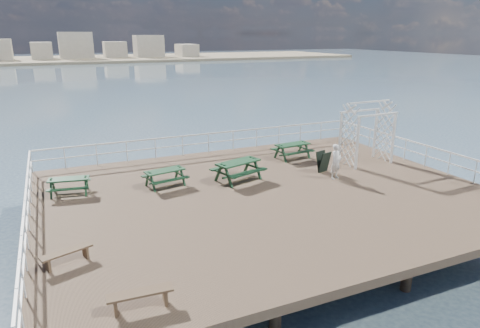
% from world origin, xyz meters
% --- Properties ---
extents(ground, '(18.00, 14.00, 0.30)m').
position_xyz_m(ground, '(0.00, 0.00, -0.15)').
color(ground, brown).
rests_on(ground, ground).
extents(sea_backdrop, '(300.00, 300.00, 9.20)m').
position_xyz_m(sea_backdrop, '(12.54, 134.07, -0.51)').
color(sea_backdrop, '#42576F').
rests_on(sea_backdrop, ground).
extents(railing, '(17.77, 13.76, 1.10)m').
position_xyz_m(railing, '(-0.07, 2.57, 0.87)').
color(railing, silver).
rests_on(railing, ground).
extents(picnic_table_a, '(1.78, 1.54, 0.77)m').
position_xyz_m(picnic_table_a, '(-7.40, 3.12, 0.49)').
color(picnic_table_a, '#153C1F').
rests_on(picnic_table_a, ground).
extents(picnic_table_b, '(1.90, 1.64, 0.81)m').
position_xyz_m(picnic_table_b, '(-3.58, 2.48, 0.52)').
color(picnic_table_b, '#153C1F').
rests_on(picnic_table_b, ground).
extents(picnic_table_c, '(1.97, 1.65, 0.89)m').
position_xyz_m(picnic_table_c, '(3.62, 3.96, 0.57)').
color(picnic_table_c, '#153C1F').
rests_on(picnic_table_c, ground).
extents(picnic_table_d, '(2.42, 2.16, 0.99)m').
position_xyz_m(picnic_table_d, '(-0.40, 1.90, 0.63)').
color(picnic_table_d, '#153C1F').
rests_on(picnic_table_d, ground).
extents(flat_bench_near, '(1.58, 0.46, 0.45)m').
position_xyz_m(flat_bench_near, '(-6.31, -5.71, 0.34)').
color(flat_bench_near, brown).
rests_on(flat_bench_near, ground).
extents(flat_bench_far, '(1.47, 0.81, 0.41)m').
position_xyz_m(flat_bench_far, '(-7.80, -2.79, 0.31)').
color(flat_bench_far, brown).
rests_on(flat_bench_far, ground).
extents(trellis_arbor, '(2.58, 1.46, 3.14)m').
position_xyz_m(trellis_arbor, '(6.57, 1.73, 1.39)').
color(trellis_arbor, silver).
rests_on(trellis_arbor, ground).
extents(sandwich_board, '(0.71, 0.60, 1.01)m').
position_xyz_m(sandwich_board, '(3.74, 1.34, 0.49)').
color(sandwich_board, black).
rests_on(sandwich_board, ground).
extents(person, '(0.67, 0.53, 1.59)m').
position_xyz_m(person, '(3.70, 0.31, 0.80)').
color(person, white).
rests_on(person, ground).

